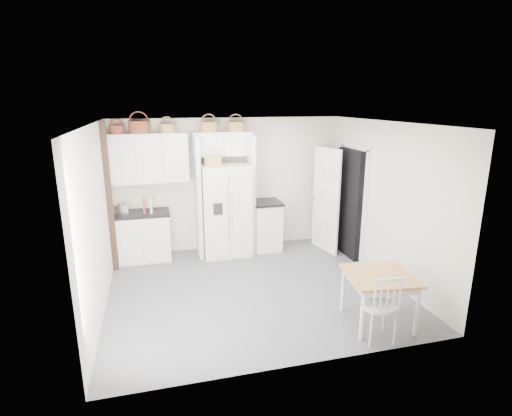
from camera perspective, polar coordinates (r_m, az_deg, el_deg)
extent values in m
plane|color=#464754|center=(6.54, -0.28, -11.37)|extent=(4.50, 4.50, 0.00)
plane|color=white|center=(5.86, -0.32, 12.02)|extent=(4.50, 4.50, 0.00)
plane|color=beige|center=(7.97, -3.86, 3.38)|extent=(4.50, 0.00, 4.50)
plane|color=beige|center=(5.95, -21.80, -1.75)|extent=(0.00, 4.00, 4.00)
plane|color=beige|center=(6.96, 17.96, 0.94)|extent=(0.00, 4.00, 4.00)
cube|color=silver|center=(7.67, -4.36, -0.31)|extent=(0.91, 0.73, 1.76)
cube|color=silver|center=(7.78, -15.77, -4.01)|extent=(0.96, 0.61, 0.89)
cube|color=silver|center=(8.05, 1.37, -2.57)|extent=(0.54, 0.64, 0.94)
cube|color=#A57E31|center=(5.72, 17.06, -12.26)|extent=(0.94, 0.94, 0.70)
cube|color=silver|center=(5.31, 17.20, -13.20)|extent=(0.49, 0.46, 0.92)
cube|color=black|center=(7.64, -16.02, -0.72)|extent=(1.00, 0.65, 0.04)
cube|color=black|center=(7.91, 1.40, 0.83)|extent=(0.58, 0.69, 0.04)
cube|color=silver|center=(7.57, -18.66, -0.19)|extent=(0.29, 0.20, 0.19)
cube|color=#AB1F32|center=(7.53, -15.69, 0.22)|extent=(0.04, 0.17, 0.25)
cube|color=beige|center=(7.52, -14.76, 0.33)|extent=(0.04, 0.18, 0.27)
cylinder|color=brown|center=(7.54, -19.25, 10.54)|extent=(0.26, 0.26, 0.14)
cylinder|color=brown|center=(7.52, -16.34, 11.03)|extent=(0.37, 0.37, 0.22)
cylinder|color=#985E3D|center=(7.52, -12.57, 11.06)|extent=(0.28, 0.28, 0.16)
cylinder|color=#985E3D|center=(7.59, -6.75, 11.43)|extent=(0.32, 0.32, 0.18)
cylinder|color=#985E3D|center=(7.68, -2.89, 11.54)|extent=(0.32, 0.32, 0.18)
cylinder|color=#985E3D|center=(7.34, -6.13, 6.65)|extent=(0.32, 0.32, 0.17)
cube|color=silver|center=(7.57, -15.00, 6.89)|extent=(1.40, 0.34, 0.90)
cube|color=silver|center=(7.65, -4.85, 9.13)|extent=(1.12, 0.34, 0.45)
cube|color=silver|center=(7.62, -8.30, 1.55)|extent=(0.08, 0.60, 2.30)
cube|color=silver|center=(7.79, -0.82, 2.01)|extent=(0.08, 0.60, 2.30)
cube|color=#331F12|center=(7.24, -20.20, 1.28)|extent=(0.09, 0.09, 2.60)
cube|color=black|center=(7.81, 13.37, 0.69)|extent=(0.18, 0.85, 2.05)
cube|color=white|center=(7.95, 9.95, 1.12)|extent=(0.21, 0.79, 2.05)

